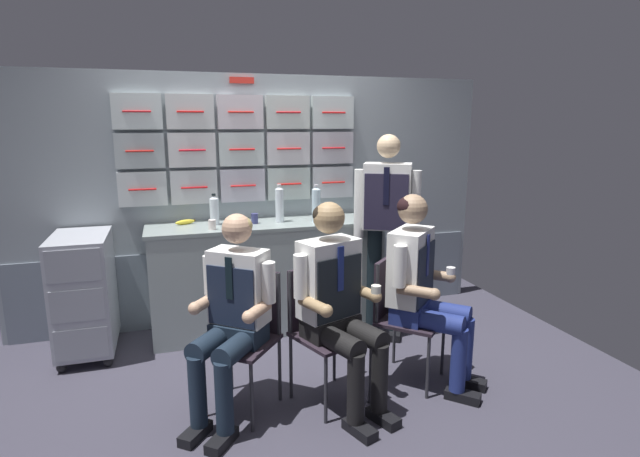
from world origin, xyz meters
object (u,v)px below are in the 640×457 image
folding_chair_by_counter (398,305)px  sparkling_bottle_green (365,206)px  crew_member_standing (386,220)px  coffee_cup_spare (212,224)px  crew_member_left (232,310)px  folding_chair_left (247,324)px  folding_chair_right (321,318)px  crew_member_right (337,297)px  crew_member_by_counter (422,282)px  snack_banana (185,222)px  service_trolley (84,292)px

folding_chair_by_counter → sparkling_bottle_green: (0.16, 1.00, 0.52)m
crew_member_standing → sparkling_bottle_green: 0.34m
coffee_cup_spare → crew_member_left: bearing=-90.1°
crew_member_standing → sparkling_bottle_green: bearing=98.7°
folding_chair_left → folding_chair_right: bearing=-6.7°
folding_chair_by_counter → crew_member_left: bearing=-173.0°
crew_member_right → crew_member_by_counter: bearing=9.3°
crew_member_by_counter → coffee_cup_spare: 1.67m
crew_member_right → sparkling_bottle_green: bearing=61.0°
folding_chair_by_counter → crew_member_by_counter: 0.25m
folding_chair_right → crew_member_standing: 1.17m
folding_chair_left → sparkling_bottle_green: bearing=40.1°
folding_chair_left → crew_member_by_counter: crew_member_by_counter is taller
snack_banana → sparkling_bottle_green: bearing=-9.4°
service_trolley → crew_member_standing: (2.31, -0.36, 0.49)m
folding_chair_by_counter → crew_member_by_counter: (0.11, -0.11, 0.19)m
service_trolley → folding_chair_right: service_trolley is taller
crew_member_by_counter → crew_member_left: bearing=-178.8°
folding_chair_by_counter → snack_banana: bearing=137.0°
crew_member_left → folding_chair_by_counter: size_ratio=1.45×
crew_member_right → coffee_cup_spare: crew_member_right is taller
service_trolley → folding_chair_right: 1.88m
service_trolley → folding_chair_left: 1.49m
service_trolley → crew_member_right: bearing=-38.1°
crew_member_left → crew_member_standing: 1.60m
crew_member_by_counter → sparkling_bottle_green: 1.16m
crew_member_left → folding_chair_by_counter: (1.14, 0.14, -0.15)m
service_trolley → snack_banana: (0.77, 0.21, 0.45)m
service_trolley → coffee_cup_spare: (0.96, -0.06, 0.47)m
crew_member_left → service_trolley: bearing=129.5°
crew_member_left → coffee_cup_spare: bearing=89.9°
service_trolley → coffee_cup_spare: size_ratio=11.95×
crew_member_right → folding_chair_by_counter: bearing=22.7°
folding_chair_right → folding_chair_by_counter: (0.57, 0.07, 0.00)m
crew_member_left → folding_chair_by_counter: bearing=7.0°
crew_member_left → snack_banana: crew_member_left is taller
crew_member_standing → folding_chair_by_counter: bearing=-107.1°
folding_chair_left → crew_member_by_counter: (1.15, -0.10, 0.19)m
snack_banana → service_trolley: bearing=-164.5°
service_trolley → folding_chair_left: size_ratio=1.10×
folding_chair_right → coffee_cup_spare: 1.26m
crew_member_by_counter → coffee_cup_spare: (-1.25, 1.08, 0.25)m
folding_chair_left → coffee_cup_spare: coffee_cup_spare is taller
crew_member_by_counter → folding_chair_right: bearing=176.1°
service_trolley → coffee_cup_spare: 1.07m
crew_member_left → coffee_cup_spare: 1.15m
folding_chair_right → sparkling_bottle_green: sparkling_bottle_green is taller
crew_member_by_counter → sparkling_bottle_green: size_ratio=5.27×
folding_chair_right → folding_chair_by_counter: same height
snack_banana → crew_member_standing: bearing=-20.4°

